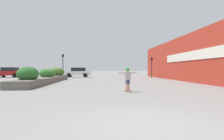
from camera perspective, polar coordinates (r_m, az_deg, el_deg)
ground_plane at (r=5.09m, az=9.27°, el=-14.94°), size 300.00×300.00×0.00m
building_wall_right at (r=22.33m, az=21.68°, el=3.29°), size 0.67×34.99×5.07m
planter_box at (r=21.34m, az=-18.14°, el=-1.97°), size 1.78×15.35×1.55m
skateboard at (r=11.87m, az=4.48°, el=-5.90°), size 0.40×0.61×0.09m
skateboarder at (r=11.81m, az=4.48°, el=-1.87°), size 1.17×0.58×1.34m
car_leftmost at (r=36.38m, az=-27.30°, el=-0.55°), size 4.07×2.03×1.64m
car_center_left at (r=39.26m, az=23.64°, el=-0.60°), size 4.31×1.93×1.49m
car_center_right at (r=34.24m, az=-9.72°, el=-0.61°), size 4.33×1.88×1.61m
traffic_light_left at (r=30.34m, az=-13.85°, el=2.27°), size 0.28×0.30×3.56m
traffic_light_right at (r=30.73m, az=11.28°, el=1.71°), size 0.28×0.30×3.09m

